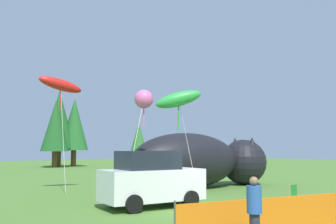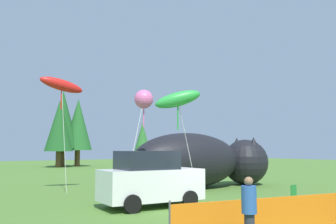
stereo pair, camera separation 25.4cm
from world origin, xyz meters
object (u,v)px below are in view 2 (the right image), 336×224
Objects in this scene: folding_chair at (297,195)px; kite_green_fish at (178,99)px; parked_car at (150,180)px; kite_red_lizard at (62,85)px; kite_pink_octopus at (144,99)px; inflatable_cat at (201,163)px; spectator_in_white_shirt at (249,209)px.

kite_green_fish reaches higher than folding_chair.
parked_car is 5.61m from folding_chair.
kite_red_lizard reaches higher than kite_green_fish.
inflatable_cat is at bearing 19.29° from kite_pink_octopus.
parked_car is 7.54m from inflatable_cat.
inflatable_cat is (1.91, 7.69, 0.94)m from folding_chair.
kite_red_lizard is (-2.29, 4.57, 1.07)m from kite_pink_octopus.
kite_red_lizard reaches higher than spectator_in_white_shirt.
folding_chair is at bearing 25.74° from spectator_in_white_shirt.
kite_green_fish is at bearing -154.54° from folding_chair.
spectator_in_white_shirt is at bearing -76.50° from folding_chair.
spectator_in_white_shirt is 0.32× the size of kite_green_fish.
spectator_in_white_shirt is 7.81m from kite_green_fish.
kite_green_fish is 7.40m from kite_red_lizard.
spectator_in_white_shirt is (-7.59, -10.43, -0.57)m from inflatable_cat.
parked_car is 0.43× the size of inflatable_cat.
kite_green_fish is (-2.85, 3.68, 3.81)m from folding_chair.
parked_car is 4.41m from kite_pink_octopus.
kite_pink_octopus is at bearing 73.67° from spectator_in_white_shirt.
inflatable_cat is at bearing 153.82° from folding_chair.
kite_red_lizard reaches higher than kite_pink_octopus.
inflatable_cat is 6.85m from kite_green_fish.
kite_green_fish is at bearing -82.56° from kite_pink_octopus.
folding_chair is 0.54× the size of spectator_in_white_shirt.
folding_chair is 0.17× the size of kite_pink_octopus.
parked_car reaches higher than folding_chair.
folding_chair is at bearing -33.32° from parked_car.
spectator_in_white_shirt is 0.32× the size of kite_pink_octopus.
kite_green_fish is (-4.76, -4.01, 2.87)m from inflatable_cat.
spectator_in_white_shirt is (-1.33, -6.24, -0.18)m from parked_car.
kite_green_fish reaches higher than inflatable_cat.
kite_pink_octopus is 2.27m from kite_green_fish.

